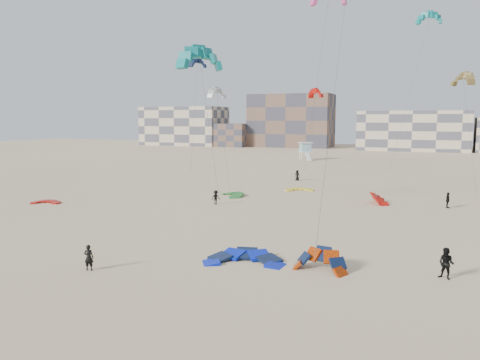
% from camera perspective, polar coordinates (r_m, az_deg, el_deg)
% --- Properties ---
extents(ground, '(320.00, 320.00, 0.00)m').
position_cam_1_polar(ground, '(29.87, -10.55, -10.88)').
color(ground, beige).
rests_on(ground, ground).
extents(kite_ground_blue, '(5.97, 6.16, 2.01)m').
position_cam_1_polar(kite_ground_blue, '(31.18, 0.51, -9.97)').
color(kite_ground_blue, '#0510F3').
rests_on(kite_ground_blue, ground).
extents(kite_ground_orange, '(3.72, 3.73, 3.34)m').
position_cam_1_polar(kite_ground_orange, '(29.94, 9.70, -10.82)').
color(kite_ground_orange, '#F23A00').
rests_on(kite_ground_orange, ground).
extents(kite_ground_red, '(3.80, 3.92, 0.57)m').
position_cam_1_polar(kite_ground_red, '(56.84, -22.53, -2.62)').
color(kite_ground_red, '#C50800').
rests_on(kite_ground_red, ground).
extents(kite_ground_green, '(5.30, 5.29, 1.35)m').
position_cam_1_polar(kite_ground_green, '(57.50, -0.97, -1.95)').
color(kite_ground_green, '#1C7921').
rests_on(kite_ground_green, ground).
extents(kite_ground_red_far, '(4.28, 4.21, 3.48)m').
position_cam_1_polar(kite_ground_red_far, '(54.69, 16.62, -2.74)').
color(kite_ground_red_far, '#C50800').
rests_on(kite_ground_red_far, ground).
extents(kite_ground_yellow, '(4.42, 4.52, 0.59)m').
position_cam_1_polar(kite_ground_yellow, '(62.46, 7.24, -1.26)').
color(kite_ground_yellow, yellow).
rests_on(kite_ground_yellow, ground).
extents(kitesurfer_main, '(0.68, 0.55, 1.63)m').
position_cam_1_polar(kitesurfer_main, '(30.79, -17.95, -8.98)').
color(kitesurfer_main, black).
rests_on(kitesurfer_main, ground).
extents(kitesurfer_b, '(1.11, 1.00, 1.87)m').
position_cam_1_polar(kitesurfer_b, '(30.26, 23.85, -9.30)').
color(kitesurfer_b, black).
rests_on(kitesurfer_b, ground).
extents(kitesurfer_c, '(1.09, 1.15, 1.56)m').
position_cam_1_polar(kitesurfer_c, '(51.72, -2.97, -2.13)').
color(kitesurfer_c, black).
rests_on(kitesurfer_c, ground).
extents(kitesurfer_d, '(0.61, 1.05, 1.69)m').
position_cam_1_polar(kitesurfer_d, '(54.16, 24.00, -2.26)').
color(kitesurfer_d, black).
rests_on(kitesurfer_d, ground).
extents(kitesurfer_e, '(0.84, 0.58, 1.63)m').
position_cam_1_polar(kitesurfer_e, '(72.40, 6.99, 0.57)').
color(kitesurfer_e, black).
rests_on(kitesurfer_e, ground).
extents(kite_fly_teal_a, '(6.23, 7.81, 15.63)m').
position_cam_1_polar(kite_fly_teal_a, '(46.25, -4.90, 14.32)').
color(kite_fly_teal_a, teal).
rests_on(kite_fly_teal_a, ground).
extents(kite_fly_grey, '(8.44, 12.18, 13.12)m').
position_cam_1_polar(kite_fly_grey, '(68.65, -2.82, 10.43)').
color(kite_fly_grey, white).
rests_on(kite_fly_grey, ground).
extents(kite_fly_olive, '(4.11, 7.13, 13.88)m').
position_cam_1_polar(kite_fly_olive, '(59.64, 25.55, 10.92)').
color(kite_fly_olive, brown).
rests_on(kite_fly_olive, ground).
extents(kite_fly_navy, '(5.73, 11.65, 19.62)m').
position_cam_1_polar(kite_fly_navy, '(86.45, -5.19, 13.93)').
color(kite_fly_navy, '#0D1B41').
rests_on(kite_fly_navy, ground).
extents(kite_fly_teal_b, '(7.21, 8.70, 26.22)m').
position_cam_1_polar(kite_fly_teal_b, '(87.75, 22.09, 17.72)').
color(kite_fly_teal_b, teal).
rests_on(kite_fly_teal_b, ground).
extents(kite_fly_red, '(4.87, 8.15, 14.48)m').
position_cam_1_polar(kite_fly_red, '(92.53, 9.21, 10.29)').
color(kite_fly_red, '#C50800').
rests_on(kite_fly_red, ground).
extents(lifeguard_tower_far, '(3.93, 6.15, 4.10)m').
position_cam_1_polar(lifeguard_tower_far, '(110.36, 7.96, 3.50)').
color(lifeguard_tower_far, white).
rests_on(lifeguard_tower_far, ground).
extents(condo_west_a, '(30.00, 15.00, 14.00)m').
position_cam_1_polar(condo_west_a, '(175.97, -6.82, 6.54)').
color(condo_west_a, beige).
rests_on(condo_west_a, ground).
extents(condo_west_b, '(28.00, 14.00, 18.00)m').
position_cam_1_polar(condo_west_b, '(164.20, 6.26, 7.19)').
color(condo_west_b, brown).
rests_on(condo_west_b, ground).
extents(condo_mid, '(32.00, 16.00, 12.00)m').
position_cam_1_polar(condo_mid, '(153.89, 20.35, 5.66)').
color(condo_mid, beige).
rests_on(condo_mid, ground).
extents(condo_fill_left, '(12.00, 10.00, 8.00)m').
position_cam_1_polar(condo_fill_left, '(165.39, -1.05, 5.50)').
color(condo_fill_left, brown).
rests_on(condo_fill_left, ground).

